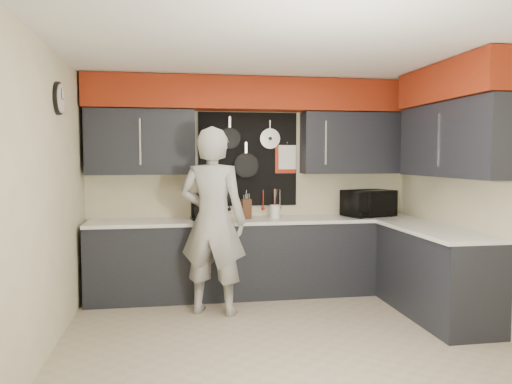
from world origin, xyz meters
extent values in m
plane|color=tan|center=(0.00, 0.00, 0.00)|extent=(4.00, 4.00, 0.00)
cube|color=beige|center=(0.00, 1.75, 1.30)|extent=(4.00, 0.01, 2.60)
cube|color=black|center=(-1.33, 1.59, 1.83)|extent=(1.24, 0.32, 0.75)
cube|color=black|center=(1.28, 1.59, 1.83)|extent=(1.34, 0.32, 0.75)
cube|color=maroon|center=(0.00, 1.57, 2.40)|extent=(3.94, 0.36, 0.38)
cube|color=black|center=(-0.05, 1.74, 1.62)|extent=(1.22, 0.03, 1.15)
cylinder|color=black|center=(-0.28, 1.70, 1.88)|extent=(0.26, 0.04, 0.26)
cylinder|color=black|center=(-0.08, 1.70, 1.55)|extent=(0.30, 0.04, 0.30)
cylinder|color=black|center=(-0.34, 1.70, 1.24)|extent=(0.27, 0.04, 0.27)
cylinder|color=silver|center=(0.22, 1.70, 1.88)|extent=(0.25, 0.02, 0.25)
cube|color=#B4250D|center=(0.42, 1.72, 1.62)|extent=(0.26, 0.01, 0.34)
cube|color=white|center=(0.44, 1.70, 1.65)|extent=(0.22, 0.01, 0.30)
cylinder|color=silver|center=(-0.50, 1.71, 1.13)|extent=(0.01, 0.01, 0.20)
cylinder|color=silver|center=(-0.29, 1.71, 1.13)|extent=(0.01, 0.01, 0.20)
cylinder|color=silver|center=(-0.08, 1.71, 1.13)|extent=(0.01, 0.01, 0.20)
cylinder|color=silver|center=(0.14, 1.71, 1.13)|extent=(0.01, 0.01, 0.20)
cylinder|color=silver|center=(0.35, 1.71, 1.13)|extent=(0.01, 0.01, 0.20)
cube|color=beige|center=(2.00, 0.00, 1.30)|extent=(0.01, 3.50, 2.60)
cube|color=black|center=(1.84, 0.30, 1.83)|extent=(0.32, 1.70, 0.75)
cube|color=maroon|center=(1.82, 0.30, 2.40)|extent=(0.36, 1.70, 0.38)
cube|color=beige|center=(-2.00, 0.00, 1.30)|extent=(0.01, 3.50, 2.60)
cylinder|color=black|center=(-1.98, 0.40, 2.18)|extent=(0.04, 0.30, 0.30)
cylinder|color=white|center=(-1.96, 0.40, 2.18)|extent=(0.01, 0.26, 0.26)
cube|color=black|center=(0.00, 1.45, 0.44)|extent=(3.90, 0.60, 0.88)
cube|color=white|center=(0.00, 1.44, 0.90)|extent=(3.90, 0.63, 0.04)
cube|color=black|center=(1.70, 0.35, 0.44)|extent=(0.60, 1.60, 0.88)
cube|color=white|center=(1.69, 0.35, 0.90)|extent=(0.63, 1.60, 0.04)
cube|color=black|center=(0.00, 1.19, 0.05)|extent=(3.90, 0.06, 0.10)
imported|color=black|center=(1.42, 1.46, 1.08)|extent=(0.68, 0.55, 0.32)
cube|color=#391E12|center=(-0.11, 1.45, 1.04)|extent=(0.12, 0.12, 0.24)
cylinder|color=silver|center=(0.24, 1.47, 1.00)|extent=(0.12, 0.12, 0.16)
cube|color=black|center=(-0.68, 1.46, 0.93)|extent=(0.19, 0.23, 0.03)
cube|color=black|center=(-0.68, 1.53, 1.08)|extent=(0.18, 0.08, 0.28)
cube|color=black|center=(-0.68, 1.46, 1.20)|extent=(0.19, 0.23, 0.06)
cylinder|color=black|center=(-0.68, 1.44, 1.01)|extent=(0.10, 0.10, 0.13)
imported|color=#9FA09D|center=(-0.56, 0.82, 0.98)|extent=(0.84, 0.70, 1.96)
camera|label=1|loc=(-0.97, -4.37, 1.65)|focal=35.00mm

